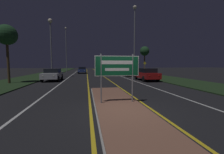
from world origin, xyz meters
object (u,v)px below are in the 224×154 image
(streetlight_left_far, at_px, (66,46))
(car_approaching_1, at_px, (82,70))
(streetlight_left_near, at_px, (51,36))
(warning_sign, at_px, (145,67))
(car_receding_1, at_px, (129,71))
(car_approaching_0, at_px, (53,74))
(highway_sign, at_px, (117,68))
(car_receding_2, at_px, (106,70))
(car_receding_0, at_px, (147,74))
(streetlight_right_near, at_px, (135,30))

(streetlight_left_far, xyz_separation_m, car_approaching_1, (3.81, -3.46, -5.65))
(streetlight_left_near, bearing_deg, warning_sign, 13.67)
(car_receding_1, relative_size, car_approaching_0, 1.05)
(car_approaching_1, bearing_deg, car_approaching_0, -101.99)
(highway_sign, height_order, car_approaching_0, highway_sign)
(streetlight_left_far, bearing_deg, car_approaching_1, -42.26)
(streetlight_left_far, xyz_separation_m, car_approaching_0, (0.62, -18.47, -5.63))
(streetlight_left_near, bearing_deg, car_receding_2, 46.14)
(streetlight_left_near, relative_size, car_receding_0, 1.93)
(car_receding_1, distance_m, car_approaching_1, 12.34)
(streetlight_left_near, bearing_deg, highway_sign, -67.94)
(highway_sign, relative_size, streetlight_left_far, 0.22)
(highway_sign, xyz_separation_m, streetlight_left_far, (-6.23, 30.57, 4.59))
(car_approaching_1, bearing_deg, highway_sign, -84.89)
(car_receding_1, xyz_separation_m, car_approaching_1, (-8.23, 9.20, -0.04))
(car_receding_1, bearing_deg, car_receding_0, -89.64)
(streetlight_left_far, bearing_deg, streetlight_left_near, -91.37)
(highway_sign, relative_size, car_receding_1, 0.54)
(car_approaching_0, distance_m, warning_sign, 17.27)
(car_approaching_0, bearing_deg, car_receding_1, 27.00)
(streetlight_right_near, height_order, car_approaching_1, streetlight_right_near)
(streetlight_left_far, distance_m, car_receding_0, 24.29)
(streetlight_right_near, relative_size, car_receding_2, 2.63)
(car_receding_2, bearing_deg, car_approaching_0, -121.19)
(streetlight_left_far, relative_size, car_receding_0, 2.43)
(car_approaching_0, bearing_deg, highway_sign, -65.10)
(streetlight_left_near, bearing_deg, streetlight_right_near, 0.84)
(car_receding_2, bearing_deg, car_approaching_1, 167.45)
(streetlight_left_near, height_order, car_receding_1, streetlight_left_near)
(streetlight_left_near, xyz_separation_m, streetlight_right_near, (12.82, 0.19, 1.40))
(car_receding_1, relative_size, car_receding_2, 1.05)
(streetlight_right_near, bearing_deg, highway_sign, -110.85)
(car_receding_1, bearing_deg, streetlight_left_far, 133.55)
(streetlight_right_near, bearing_deg, car_approaching_1, 129.03)
(highway_sign, distance_m, streetlight_left_near, 18.03)
(streetlight_left_near, xyz_separation_m, car_receding_0, (12.42, -5.96, -5.34))
(car_receding_2, xyz_separation_m, car_approaching_0, (-8.39, -13.86, 0.05))
(car_receding_2, bearing_deg, highway_sign, -96.11)
(streetlight_right_near, bearing_deg, streetlight_left_near, -179.16)
(streetlight_left_far, height_order, streetlight_right_near, streetlight_right_near)
(streetlight_left_near, bearing_deg, car_approaching_1, 69.14)
(car_receding_2, xyz_separation_m, car_approaching_1, (-5.20, 1.16, 0.02))
(car_receding_1, relative_size, car_approaching_1, 1.09)
(highway_sign, height_order, car_receding_0, highway_sign)
(car_receding_2, bearing_deg, car_receding_1, -69.39)
(streetlight_right_near, distance_m, car_receding_1, 6.92)
(car_receding_2, bearing_deg, car_receding_0, -78.92)
(car_approaching_1, bearing_deg, car_receding_0, -63.85)
(car_receding_0, relative_size, car_approaching_0, 1.04)
(streetlight_left_far, height_order, car_receding_2, streetlight_left_far)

